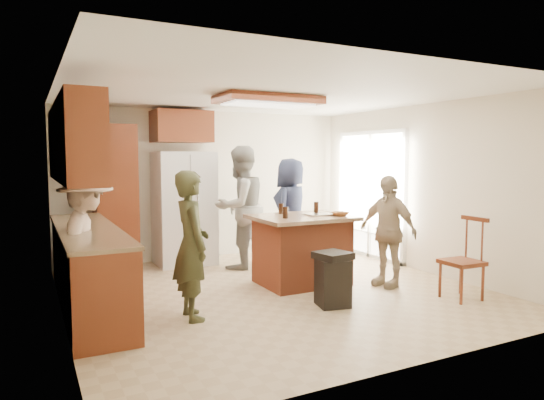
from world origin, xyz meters
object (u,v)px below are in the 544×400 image
refrigerator (184,208)px  trash_bin (333,279)px  person_behind_right (291,210)px  person_side_right (387,231)px  person_counter (87,242)px  person_front_left (191,245)px  person_behind_left (240,207)px  kitchen_island (302,249)px  spindle_chair (463,262)px

refrigerator → trash_bin: refrigerator is taller
person_behind_right → person_side_right: 1.94m
person_counter → trash_bin: bearing=-98.3°
person_front_left → person_counter: 1.18m
person_behind_left → refrigerator: 0.96m
person_behind_left → kitchen_island: bearing=86.9°
person_side_right → kitchen_island: (-0.96, 0.60, -0.27)m
person_front_left → kitchen_island: size_ratio=1.23×
person_counter → person_side_right: bearing=-85.6°
person_side_right → refrigerator: refrigerator is taller
spindle_chair → refrigerator: bearing=125.1°
person_behind_left → person_counter: 2.69m
kitchen_island → trash_bin: size_ratio=2.03×
trash_bin → refrigerator: bearing=106.2°
kitchen_island → person_behind_left: bearing=105.7°
person_counter → refrigerator: 2.57m
person_behind_right → person_counter: size_ratio=1.08×
person_front_left → kitchen_island: person_front_left is taller
person_front_left → trash_bin: size_ratio=2.50×
person_behind_left → person_side_right: size_ratio=1.28×
person_counter → person_behind_left: bearing=-48.2°
person_behind_right → refrigerator: (-1.60, 0.65, 0.05)m
person_counter → spindle_chair: size_ratio=1.58×
person_behind_left → person_counter: person_behind_left is taller
person_counter → refrigerator: size_ratio=0.87×
refrigerator → person_side_right: bearing=-51.7°
person_front_left → person_behind_right: size_ratio=0.93×
trash_bin → person_side_right: bearing=20.1°
person_counter → spindle_chair: 4.38m
person_behind_right → refrigerator: bearing=-60.0°
person_side_right → kitchen_island: person_side_right is taller
person_counter → spindle_chair: (4.10, -1.50, -0.33)m
person_behind_left → spindle_chair: bearing=103.2°
person_counter → spindle_chair: bearing=-96.5°
person_front_left → kitchen_island: bearing=-67.3°
kitchen_island → person_counter: bearing=-180.0°
person_behind_right → kitchen_island: 1.45m
person_side_right → person_counter: 3.74m
person_side_right → spindle_chair: bearing=11.0°
person_counter → person_behind_right: bearing=-54.8°
person_behind_right → trash_bin: 2.49m
person_behind_left → spindle_chair: size_ratio=1.90×
person_behind_left → person_behind_right: (0.91, 0.03, -0.10)m
person_behind_left → trash_bin: bearing=75.4°
person_side_right → refrigerator: 3.24m
refrigerator → spindle_chair: 4.23m
person_behind_right → person_behind_left: bearing=-36.2°
person_behind_left → person_counter: bearing=9.3°
person_side_right → trash_bin: size_ratio=2.35×
spindle_chair → person_behind_left: bearing=122.0°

